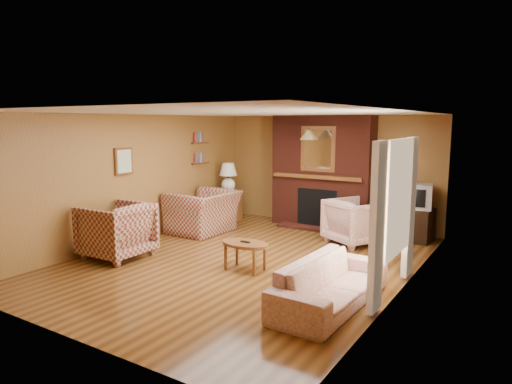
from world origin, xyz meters
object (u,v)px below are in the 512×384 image
Objects in this scene: floral_sofa at (331,283)px; tv_stand at (416,225)px; plaid_armchair at (116,230)px; fireplace at (322,173)px; floral_armchair at (355,222)px; table_lamp at (228,176)px; crt_tv at (418,196)px; coffee_table at (245,246)px; plaid_loveseat at (203,212)px; side_table at (229,206)px.

floral_sofa is 3.78m from tv_stand.
plaid_armchair is at bearing 92.23° from floral_sofa.
fireplace reaches higher than floral_armchair.
plaid_armchair is 3.85m from floral_sofa.
floral_armchair is 1.39× the size of table_lamp.
crt_tv is at bearing -5.30° from fireplace.
fireplace is 3.58× the size of table_lamp.
coffee_table is at bearing -85.81° from fireplace.
crt_tv is (1.80, 3.19, 0.49)m from coffee_table.
table_lamp is at bearing 21.11° from floral_armchair.
plaid_loveseat reaches higher than floral_armchair.
plaid_loveseat is 4.34m from floral_sofa.
fireplace is 4.48m from floral_sofa.
fireplace is 2.36× the size of plaid_armchair.
table_lamp is at bearing 129.50° from coffee_table.
plaid_armchair is at bearing -87.50° from table_lamp.
floral_armchair is at bearing -41.68° from fireplace.
plaid_loveseat is 1.28m from side_table.
coffee_table is 3.70m from crt_tv.
side_table is 1.12× the size of crt_tv.
table_lamp reaches higher than floral_sofa.
floral_sofa is 3.82m from crt_tv.
table_lamp reaches higher than coffee_table.
plaid_armchair is 0.51× the size of floral_sofa.
coffee_table is at bearing 98.99° from floral_armchair.
table_lamp reaches higher than tv_stand.
floral_armchair is at bearing -8.36° from table_lamp.
crt_tv is at bearing 4.74° from side_table.
side_table is 0.98× the size of table_lamp.
side_table is at bearing -168.47° from plaid_loveseat.
plaid_loveseat is 1.41× the size of floral_armchair.
tv_stand is (4.15, 0.35, -0.01)m from side_table.
coffee_table is (-0.89, -2.37, -0.05)m from floral_armchair.
plaid_armchair is 1.31× the size of coffee_table.
plaid_loveseat is at bearing -157.79° from crt_tv.
crt_tv reaches higher than floral_sofa.
tv_stand is (4.00, 3.78, -0.14)m from plaid_armchair.
table_lamp is (-2.10, -0.53, -0.15)m from fireplace.
plaid_armchair is at bearing -131.40° from tv_stand.
coffee_table is (2.10, -1.60, -0.05)m from plaid_loveseat.
tv_stand is 0.55m from crt_tv.
plaid_loveseat is 2.06× the size of tv_stand.
table_lamp is at bearing -169.96° from tv_stand.
crt_tv is at bearing 131.83° from plaid_armchair.
plaid_armchair is 1.60× the size of tv_stand.
fireplace reaches higher than crt_tv.
plaid_armchair is 3.48m from table_lamp.
table_lamp reaches higher than floral_armchair.
coffee_table is at bearing -50.50° from table_lamp.
floral_sofa is 5.32m from table_lamp.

